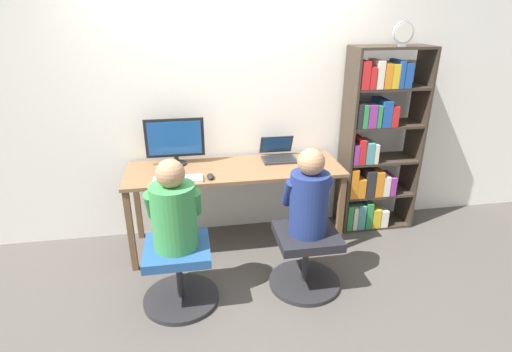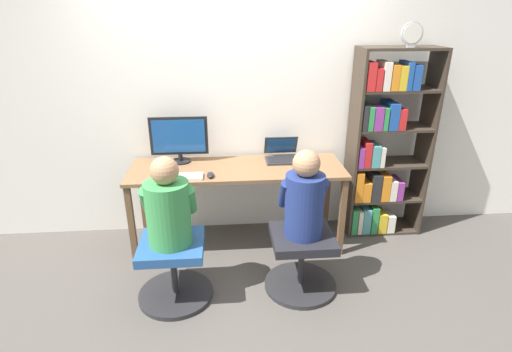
{
  "view_description": "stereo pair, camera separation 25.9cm",
  "coord_description": "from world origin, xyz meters",
  "px_view_note": "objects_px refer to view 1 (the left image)",
  "views": [
    {
      "loc": [
        -0.37,
        -2.96,
        2.07
      ],
      "look_at": [
        0.15,
        0.1,
        0.78
      ],
      "focal_mm": 28.0,
      "sensor_mm": 36.0,
      "label": 1
    },
    {
      "loc": [
        -0.11,
        -2.99,
        2.07
      ],
      "look_at": [
        0.15,
        0.1,
        0.78
      ],
      "focal_mm": 28.0,
      "sensor_mm": 36.0,
      "label": 2
    }
  ],
  "objects_px": {
    "desktop_monitor": "(175,141)",
    "person_at_monitor": "(174,210)",
    "laptop": "(278,154)",
    "bookshelf": "(374,147)",
    "keyboard": "(178,179)",
    "office_chair_left": "(179,272)",
    "person_at_laptop": "(309,197)",
    "office_chair_right": "(306,257)",
    "desk_clock": "(403,33)"
  },
  "relations": [
    {
      "from": "person_at_monitor",
      "to": "office_chair_left",
      "type": "bearing_deg",
      "value": -90.0
    },
    {
      "from": "laptop",
      "to": "desk_clock",
      "type": "xyz_separation_m",
      "value": [
        1.03,
        -0.11,
        1.07
      ]
    },
    {
      "from": "office_chair_left",
      "to": "desk_clock",
      "type": "distance_m",
      "value": 2.68
    },
    {
      "from": "keyboard",
      "to": "person_at_monitor",
      "type": "xyz_separation_m",
      "value": [
        -0.03,
        -0.52,
        -0.01
      ]
    },
    {
      "from": "laptop",
      "to": "bookshelf",
      "type": "xyz_separation_m",
      "value": [
        0.93,
        -0.03,
        0.04
      ]
    },
    {
      "from": "office_chair_right",
      "to": "desk_clock",
      "type": "relative_size",
      "value": 2.81
    },
    {
      "from": "keyboard",
      "to": "person_at_laptop",
      "type": "distance_m",
      "value": 1.08
    },
    {
      "from": "bookshelf",
      "to": "desk_clock",
      "type": "xyz_separation_m",
      "value": [
        0.1,
        -0.08,
        1.03
      ]
    },
    {
      "from": "office_chair_right",
      "to": "bookshelf",
      "type": "bearing_deg",
      "value": 42.94
    },
    {
      "from": "office_chair_left",
      "to": "office_chair_right",
      "type": "height_order",
      "value": "same"
    },
    {
      "from": "laptop",
      "to": "desk_clock",
      "type": "distance_m",
      "value": 1.49
    },
    {
      "from": "desktop_monitor",
      "to": "desk_clock",
      "type": "distance_m",
      "value": 2.16
    },
    {
      "from": "person_at_monitor",
      "to": "bookshelf",
      "type": "distance_m",
      "value": 2.07
    },
    {
      "from": "person_at_monitor",
      "to": "keyboard",
      "type": "bearing_deg",
      "value": 87.08
    },
    {
      "from": "laptop",
      "to": "desk_clock",
      "type": "relative_size",
      "value": 1.52
    },
    {
      "from": "laptop",
      "to": "bookshelf",
      "type": "distance_m",
      "value": 0.94
    },
    {
      "from": "keyboard",
      "to": "desk_clock",
      "type": "distance_m",
      "value": 2.25
    },
    {
      "from": "office_chair_left",
      "to": "bookshelf",
      "type": "relative_size",
      "value": 0.32
    },
    {
      "from": "desktop_monitor",
      "to": "laptop",
      "type": "bearing_deg",
      "value": -1.11
    },
    {
      "from": "office_chair_right",
      "to": "laptop",
      "type": "bearing_deg",
      "value": 92.75
    },
    {
      "from": "office_chair_left",
      "to": "laptop",
      "type": "bearing_deg",
      "value": 43.35
    },
    {
      "from": "keyboard",
      "to": "bookshelf",
      "type": "bearing_deg",
      "value": 10.18
    },
    {
      "from": "office_chair_left",
      "to": "person_at_laptop",
      "type": "height_order",
      "value": "person_at_laptop"
    },
    {
      "from": "office_chair_left",
      "to": "person_at_laptop",
      "type": "bearing_deg",
      "value": 2.08
    },
    {
      "from": "office_chair_left",
      "to": "person_at_laptop",
      "type": "relative_size",
      "value": 0.85
    },
    {
      "from": "laptop",
      "to": "desk_clock",
      "type": "height_order",
      "value": "desk_clock"
    },
    {
      "from": "laptop",
      "to": "office_chair_left",
      "type": "distance_m",
      "value": 1.42
    },
    {
      "from": "laptop",
      "to": "office_chair_left",
      "type": "xyz_separation_m",
      "value": [
        -0.95,
        -0.89,
        -0.56
      ]
    },
    {
      "from": "laptop",
      "to": "office_chair_right",
      "type": "distance_m",
      "value": 1.03
    },
    {
      "from": "keyboard",
      "to": "office_chair_right",
      "type": "relative_size",
      "value": 0.7
    },
    {
      "from": "keyboard",
      "to": "desk_clock",
      "type": "bearing_deg",
      "value": 7.42
    },
    {
      "from": "laptop",
      "to": "person_at_laptop",
      "type": "xyz_separation_m",
      "value": [
        0.04,
        -0.86,
        -0.03
      ]
    },
    {
      "from": "desktop_monitor",
      "to": "person_at_monitor",
      "type": "relative_size",
      "value": 0.78
    },
    {
      "from": "person_at_monitor",
      "to": "desk_clock",
      "type": "distance_m",
      "value": 2.4
    },
    {
      "from": "office_chair_right",
      "to": "person_at_monitor",
      "type": "height_order",
      "value": "person_at_monitor"
    },
    {
      "from": "bookshelf",
      "to": "keyboard",
      "type": "bearing_deg",
      "value": -169.82
    },
    {
      "from": "bookshelf",
      "to": "desk_clock",
      "type": "height_order",
      "value": "desk_clock"
    },
    {
      "from": "office_chair_right",
      "to": "person_at_laptop",
      "type": "height_order",
      "value": "person_at_laptop"
    },
    {
      "from": "person_at_laptop",
      "to": "keyboard",
      "type": "bearing_deg",
      "value": 152.89
    },
    {
      "from": "laptop",
      "to": "person_at_laptop",
      "type": "height_order",
      "value": "person_at_laptop"
    },
    {
      "from": "bookshelf",
      "to": "person_at_laptop",
      "type": "bearing_deg",
      "value": -137.23
    },
    {
      "from": "desktop_monitor",
      "to": "office_chair_left",
      "type": "height_order",
      "value": "desktop_monitor"
    },
    {
      "from": "bookshelf",
      "to": "office_chair_left",
      "type": "bearing_deg",
      "value": -155.4
    },
    {
      "from": "desktop_monitor",
      "to": "keyboard",
      "type": "xyz_separation_m",
      "value": [
        0.02,
        -0.38,
        -0.21
      ]
    },
    {
      "from": "office_chair_right",
      "to": "person_at_monitor",
      "type": "bearing_deg",
      "value": -178.47
    },
    {
      "from": "bookshelf",
      "to": "person_at_monitor",
      "type": "bearing_deg",
      "value": -155.51
    },
    {
      "from": "office_chair_left",
      "to": "bookshelf",
      "type": "height_order",
      "value": "bookshelf"
    },
    {
      "from": "office_chair_left",
      "to": "desktop_monitor",
      "type": "bearing_deg",
      "value": 89.34
    },
    {
      "from": "desktop_monitor",
      "to": "desk_clock",
      "type": "height_order",
      "value": "desk_clock"
    },
    {
      "from": "office_chair_right",
      "to": "person_at_monitor",
      "type": "relative_size",
      "value": 0.86
    }
  ]
}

